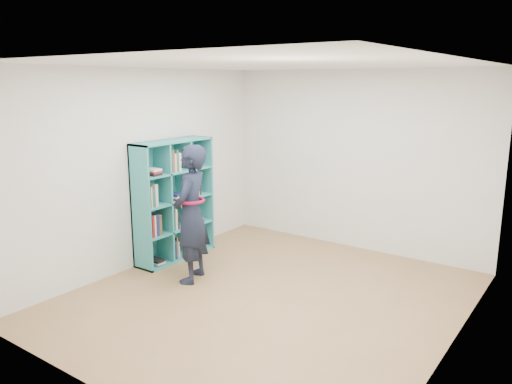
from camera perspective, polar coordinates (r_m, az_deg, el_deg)
The scene contains 9 objects.
floor at distance 5.85m, azimuth 1.33°, elevation -11.94°, with size 4.50×4.50×0.00m, color olive.
ceiling at distance 5.33m, azimuth 1.47°, elevation 14.42°, with size 4.50×4.50×0.00m, color white.
wall_left at distance 6.75m, azimuth -12.82°, elevation 2.62°, with size 0.02×4.50×2.60m, color silver.
wall_right at distance 4.66m, azimuth 22.24°, elevation -2.36°, with size 0.02×4.50×2.60m, color silver.
wall_back at distance 7.39m, azimuth 11.24°, elevation 3.52°, with size 4.00×0.02×2.60m, color silver.
wall_front at distance 3.85m, azimuth -17.79°, elevation -5.02°, with size 4.00×0.02×2.60m, color silver.
bookshelf at distance 6.97m, azimuth -9.52°, elevation -1.05°, with size 0.36×1.24×1.66m.
person at distance 6.11m, azimuth -7.44°, elevation -2.51°, with size 0.61×0.72×1.69m.
smartphone at distance 6.20m, azimuth -8.48°, elevation -1.27°, with size 0.04×0.09×0.12m.
Camera 1 is at (2.98, -4.42, 2.42)m, focal length 35.00 mm.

